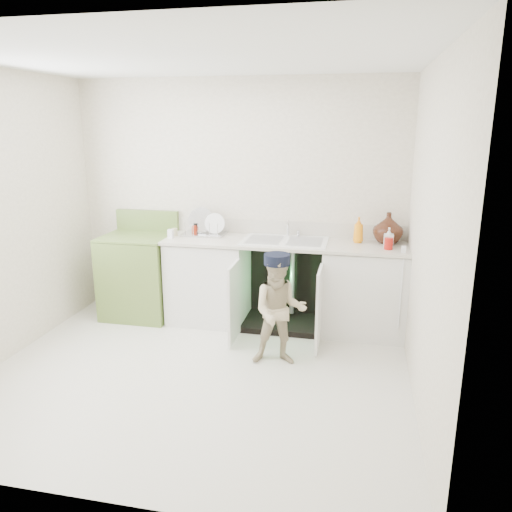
# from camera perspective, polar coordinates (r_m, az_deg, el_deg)

# --- Properties ---
(ground) EXTENTS (3.50, 3.50, 0.00)m
(ground) POSITION_cam_1_polar(r_m,az_deg,el_deg) (4.34, -6.80, -13.28)
(ground) COLOR beige
(ground) RESTS_ON ground
(room_shell) EXTENTS (6.00, 5.50, 1.26)m
(room_shell) POSITION_cam_1_polar(r_m,az_deg,el_deg) (3.91, -7.37, 3.08)
(room_shell) COLOR #EEE3CC
(room_shell) RESTS_ON ground
(counter_run) EXTENTS (2.44, 1.02, 1.20)m
(counter_run) POSITION_cam_1_polar(r_m,az_deg,el_deg) (5.12, 3.51, -2.98)
(counter_run) COLOR white
(counter_run) RESTS_ON ground
(avocado_stove) EXTENTS (0.72, 0.65, 1.11)m
(avocado_stove) POSITION_cam_1_polar(r_m,az_deg,el_deg) (5.55, -13.15, -2.04)
(avocado_stove) COLOR olive
(avocado_stove) RESTS_ON ground
(repair_worker) EXTENTS (0.53, 0.73, 0.99)m
(repair_worker) POSITION_cam_1_polar(r_m,az_deg,el_deg) (4.30, 2.69, -6.14)
(repair_worker) COLOR beige
(repair_worker) RESTS_ON ground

